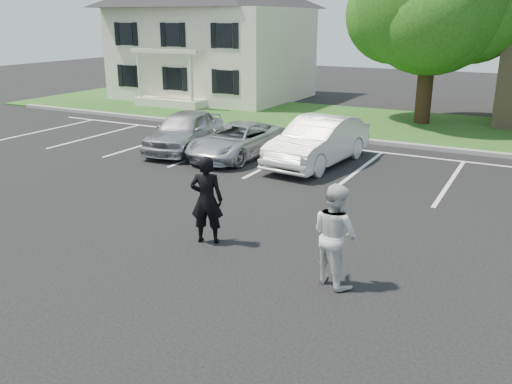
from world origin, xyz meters
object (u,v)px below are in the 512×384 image
(house, at_px, (213,33))
(car_silver_west, at_px, (185,131))
(tree, at_px, (435,1))
(car_white_sedan, at_px, (318,141))
(man_white_shirt, at_px, (335,235))
(car_silver_minivan, at_px, (237,141))
(man_black_suit, at_px, (207,200))

(house, xyz_separation_m, car_silver_west, (6.51, -12.31, -3.10))
(tree, xyz_separation_m, car_white_sedan, (-1.61, -9.02, -4.57))
(car_white_sedan, bearing_deg, man_white_shirt, -60.39)
(car_silver_minivan, bearing_deg, house, 129.11)
(house, relative_size, car_white_sedan, 2.18)
(man_white_shirt, distance_m, car_silver_minivan, 9.66)
(tree, bearing_deg, car_silver_minivan, -115.29)
(man_black_suit, bearing_deg, car_white_sedan, -108.08)
(car_silver_west, bearing_deg, tree, 44.41)
(tree, distance_m, man_black_suit, 16.88)
(house, xyz_separation_m, car_silver_minivan, (8.71, -12.32, -3.24))
(tree, height_order, man_black_suit, tree)
(man_white_shirt, bearing_deg, house, -24.63)
(man_white_shirt, xyz_separation_m, car_white_sedan, (-3.42, 7.75, -0.17))
(house, xyz_separation_m, man_black_suit, (11.90, -19.14, -2.87))
(tree, xyz_separation_m, man_white_shirt, (1.81, -16.77, -4.40))
(house, xyz_separation_m, car_white_sedan, (11.55, -11.92, -3.05))
(man_white_shirt, xyz_separation_m, car_silver_minivan, (-6.26, 7.35, -0.36))
(car_silver_west, distance_m, car_white_sedan, 5.06)
(man_black_suit, bearing_deg, car_silver_minivan, -85.77)
(house, distance_m, car_white_sedan, 16.88)
(car_silver_west, relative_size, car_silver_minivan, 1.01)
(house, bearing_deg, tree, -12.41)
(tree, distance_m, man_white_shirt, 17.44)
(man_white_shirt, relative_size, car_silver_minivan, 0.45)
(car_silver_minivan, bearing_deg, man_black_suit, -61.03)
(car_white_sedan, bearing_deg, man_black_suit, -81.39)
(man_white_shirt, bearing_deg, tree, -55.74)
(tree, bearing_deg, car_silver_west, -125.24)
(car_white_sedan, bearing_deg, car_silver_west, -169.73)
(man_white_shirt, height_order, car_white_sedan, man_white_shirt)
(house, relative_size, man_white_shirt, 5.45)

